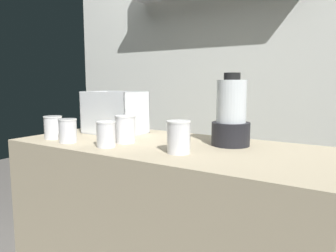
% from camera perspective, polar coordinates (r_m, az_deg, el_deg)
% --- Properties ---
extents(counter, '(1.40, 0.64, 0.90)m').
position_cam_1_polar(counter, '(1.57, -0.00, -19.48)').
color(counter, tan).
rests_on(counter, ground_plane).
extents(back_wall_unit, '(2.60, 0.24, 2.50)m').
position_cam_1_polar(back_wall_unit, '(2.09, 11.41, 10.21)').
color(back_wall_unit, silver).
rests_on(back_wall_unit, ground_plane).
extents(carrot_display_bin, '(0.31, 0.21, 0.22)m').
position_cam_1_polar(carrot_display_bin, '(1.74, -9.39, 0.99)').
color(carrot_display_bin, white).
rests_on(carrot_display_bin, counter).
extents(blender_pitcher, '(0.16, 0.16, 0.31)m').
position_cam_1_polar(blender_pitcher, '(1.40, 11.11, 1.71)').
color(blender_pitcher, black).
rests_on(blender_pitcher, counter).
extents(juice_cup_mango_far_left, '(0.09, 0.09, 0.11)m').
position_cam_1_polar(juice_cup_mango_far_left, '(1.65, -19.68, -0.40)').
color(juice_cup_mango_far_left, white).
rests_on(juice_cup_mango_far_left, counter).
extents(juice_cup_pomegranate_left, '(0.08, 0.08, 0.11)m').
position_cam_1_polar(juice_cup_pomegranate_left, '(1.52, -17.33, -1.06)').
color(juice_cup_pomegranate_left, white).
rests_on(juice_cup_pomegranate_left, counter).
extents(juice_cup_orange_middle, '(0.08, 0.08, 0.11)m').
position_cam_1_polar(juice_cup_orange_middle, '(1.37, -10.92, -1.66)').
color(juice_cup_orange_middle, white).
rests_on(juice_cup_orange_middle, counter).
extents(juice_cup_carrot_right, '(0.09, 0.09, 0.12)m').
position_cam_1_polar(juice_cup_carrot_right, '(1.46, -7.56, -0.78)').
color(juice_cup_carrot_right, white).
rests_on(juice_cup_carrot_right, counter).
extents(juice_cup_orange_far_right, '(0.09, 0.09, 0.13)m').
position_cam_1_polar(juice_cup_orange_far_right, '(1.23, 1.90, -2.38)').
color(juice_cup_orange_far_right, white).
rests_on(juice_cup_orange_far_right, counter).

